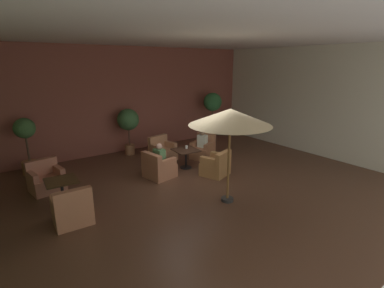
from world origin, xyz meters
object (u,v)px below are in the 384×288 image
(armchair_front_left_west, at_px, (216,166))
(patio_umbrella_tall_red, at_px, (230,118))
(patron_blue_shirt, at_px, (159,155))
(patron_by_window, at_px, (202,140))
(potted_tree_mid_right, at_px, (26,139))
(iced_drink_cup, at_px, (187,147))
(potted_tree_left_corner, at_px, (128,122))
(armchair_front_left_east, at_px, (162,152))
(armchair_front_left_south, at_px, (159,168))
(armchair_front_right_north, at_px, (46,180))
(potted_tree_mid_left, at_px, (212,106))
(cafe_table_front_right, at_px, (62,186))
(cafe_table_front_left, at_px, (186,153))
(armchair_front_right_east, at_px, (72,210))
(armchair_front_left_north, at_px, (203,150))

(armchair_front_left_west, xyz_separation_m, patio_umbrella_tall_red, (-0.90, -1.52, 1.85))
(armchair_front_left_west, distance_m, patron_blue_shirt, 1.80)
(patio_umbrella_tall_red, distance_m, patron_by_window, 3.74)
(potted_tree_mid_right, bearing_deg, iced_drink_cup, -27.59)
(patron_blue_shirt, bearing_deg, patio_umbrella_tall_red, -75.87)
(patio_umbrella_tall_red, bearing_deg, potted_tree_left_corner, 94.64)
(armchair_front_left_east, distance_m, patio_umbrella_tall_red, 4.22)
(potted_tree_mid_right, bearing_deg, armchair_front_left_south, -39.36)
(potted_tree_mid_right, distance_m, iced_drink_cup, 5.01)
(armchair_front_right_north, bearing_deg, potted_tree_mid_left, 12.06)
(potted_tree_left_corner, xyz_separation_m, iced_drink_cup, (1.01, -2.41, -0.57))
(armchair_front_left_east, distance_m, cafe_table_front_right, 4.01)
(cafe_table_front_right, xyz_separation_m, potted_tree_left_corner, (3.04, 2.86, 0.78))
(potted_tree_mid_left, xyz_separation_m, patron_by_window, (-1.93, -1.80, -0.88))
(armchair_front_left_east, height_order, armchair_front_left_south, armchair_front_left_east)
(cafe_table_front_left, bearing_deg, potted_tree_mid_right, 151.12)
(patio_umbrella_tall_red, relative_size, iced_drink_cup, 21.59)
(armchair_front_right_north, relative_size, potted_tree_left_corner, 0.53)
(potted_tree_left_corner, bearing_deg, cafe_table_front_left, -69.73)
(armchair_front_left_east, xyz_separation_m, potted_tree_mid_left, (3.21, 1.10, 1.28))
(armchair_front_right_north, height_order, patio_umbrella_tall_red, patio_umbrella_tall_red)
(armchair_front_right_north, height_order, armchair_front_right_east, armchair_front_right_east)
(potted_tree_mid_left, bearing_deg, potted_tree_mid_right, 178.90)
(armchair_front_left_south, distance_m, patron_blue_shirt, 0.40)
(armchair_front_left_east, bearing_deg, patio_umbrella_tall_red, -93.95)
(armchair_front_right_north, relative_size, armchair_front_right_east, 1.06)
(armchair_front_left_north, bearing_deg, potted_tree_mid_right, 160.46)
(armchair_front_right_north, distance_m, patio_umbrella_tall_red, 5.29)
(potted_tree_mid_left, relative_size, iced_drink_cup, 19.65)
(potted_tree_mid_right, distance_m, patron_blue_shirt, 4.16)
(armchair_front_left_north, distance_m, potted_tree_mid_left, 2.89)
(armchair_front_left_south, bearing_deg, armchair_front_left_west, -29.75)
(armchair_front_left_south, xyz_separation_m, patron_blue_shirt, (0.04, 0.01, 0.40))
(armchair_front_left_north, relative_size, potted_tree_left_corner, 0.54)
(armchair_front_right_north, relative_size, potted_tree_mid_right, 0.52)
(cafe_table_front_left, relative_size, patio_umbrella_tall_red, 0.34)
(patron_by_window, bearing_deg, potted_tree_mid_left, 43.04)
(cafe_table_front_right, height_order, armchair_front_right_north, armchair_front_right_north)
(cafe_table_front_left, height_order, armchair_front_left_south, armchair_front_left_south)
(armchair_front_left_east, bearing_deg, cafe_table_front_left, -78.02)
(cafe_table_front_left, bearing_deg, armchair_front_right_north, 170.02)
(armchair_front_right_north, distance_m, patron_by_window, 5.21)
(patio_umbrella_tall_red, height_order, potted_tree_left_corner, patio_umbrella_tall_red)
(cafe_table_front_right, distance_m, potted_tree_mid_right, 2.86)
(cafe_table_front_right, bearing_deg, armchair_front_left_south, 3.04)
(armchair_front_left_south, distance_m, cafe_table_front_right, 2.81)
(armchair_front_left_south, relative_size, armchair_front_left_west, 0.97)
(armchair_front_left_west, bearing_deg, cafe_table_front_right, 170.34)
(armchair_front_left_south, relative_size, cafe_table_front_right, 1.24)
(potted_tree_mid_left, bearing_deg, armchair_front_right_east, -151.86)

